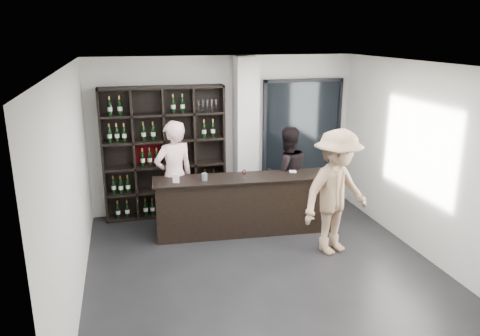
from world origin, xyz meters
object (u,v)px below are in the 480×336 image
object	(u,v)px
wine_shelf	(165,153)
tasting_counter	(244,205)
taster_pink	(174,177)
taster_black	(287,174)
customer	(336,192)

from	to	relation	value
wine_shelf	tasting_counter	distance (m)	1.78
wine_shelf	taster_pink	distance (m)	0.76
taster_pink	taster_black	xyz separation A→B (m)	(2.01, 0.00, -0.10)
wine_shelf	taster_pink	world-z (taller)	wine_shelf
tasting_counter	taster_black	distance (m)	1.05
taster_black	customer	xyz separation A→B (m)	(0.27, -1.45, 0.12)
tasting_counter	taster_pink	xyz separation A→B (m)	(-1.11, 0.40, 0.46)
tasting_counter	customer	size ratio (longest dim) A/B	1.55
taster_pink	customer	size ratio (longest dim) A/B	0.99
tasting_counter	taster_pink	world-z (taller)	taster_pink
wine_shelf	customer	world-z (taller)	wine_shelf
taster_black	customer	bearing A→B (deg)	98.50
taster_pink	customer	bearing A→B (deg)	127.25
taster_pink	tasting_counter	bearing A→B (deg)	139.74
taster_pink	taster_black	world-z (taller)	taster_pink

